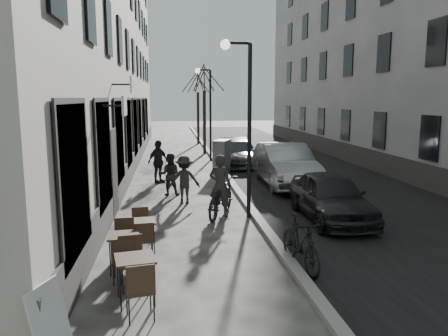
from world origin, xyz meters
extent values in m
plane|color=#3B3835|center=(0.00, 0.00, 0.00)|extent=(120.00, 120.00, 0.00)
cube|color=black|center=(3.85, 16.00, 0.00)|extent=(7.30, 60.00, 0.00)
cube|color=gray|center=(0.20, 16.00, 0.06)|extent=(0.25, 60.00, 0.12)
cube|color=#ACA191|center=(-6.00, 16.50, 8.00)|extent=(4.00, 35.00, 16.00)
cube|color=slate|center=(9.50, 16.50, 8.00)|extent=(4.00, 35.00, 16.00)
cylinder|color=black|center=(0.00, 6.00, 2.50)|extent=(0.12, 0.12, 5.00)
cylinder|color=black|center=(-0.35, 6.00, 5.00)|extent=(0.70, 0.08, 0.08)
sphere|color=#FFF2CC|center=(-0.70, 6.00, 4.95)|extent=(0.28, 0.28, 0.28)
cylinder|color=black|center=(0.00, 18.00, 2.50)|extent=(0.12, 0.12, 5.00)
cylinder|color=black|center=(-0.35, 18.00, 5.00)|extent=(0.70, 0.08, 0.08)
sphere|color=#FFF2CC|center=(-0.70, 18.00, 4.95)|extent=(0.28, 0.28, 0.28)
cylinder|color=black|center=(-0.10, 21.00, 1.95)|extent=(0.20, 0.20, 3.90)
cylinder|color=black|center=(-0.10, 27.00, 1.95)|extent=(0.20, 0.20, 3.90)
cube|color=black|center=(-2.91, 0.88, 0.79)|extent=(0.77, 0.77, 0.04)
cylinder|color=black|center=(-3.13, 0.56, 0.38)|extent=(0.03, 0.03, 0.77)
cylinder|color=black|center=(-2.58, 0.66, 0.38)|extent=(0.03, 0.03, 0.77)
cylinder|color=black|center=(-3.23, 1.10, 0.38)|extent=(0.03, 0.03, 0.77)
cylinder|color=black|center=(-2.68, 1.20, 0.38)|extent=(0.03, 0.03, 0.77)
cube|color=black|center=(-3.25, 2.34, 0.74)|extent=(0.67, 0.67, 0.04)
cylinder|color=black|center=(-3.49, 2.06, 0.36)|extent=(0.02, 0.02, 0.72)
cylinder|color=black|center=(-2.97, 2.10, 0.36)|extent=(0.02, 0.02, 0.72)
cylinder|color=black|center=(-3.53, 2.58, 0.36)|extent=(0.02, 0.02, 0.72)
cylinder|color=black|center=(-3.01, 2.62, 0.36)|extent=(0.02, 0.02, 0.72)
cube|color=black|center=(-2.95, 3.45, 0.71)|extent=(0.66, 0.66, 0.04)
cylinder|color=black|center=(-3.16, 3.18, 0.35)|extent=(0.02, 0.02, 0.69)
cylinder|color=black|center=(-2.67, 3.24, 0.35)|extent=(0.02, 0.02, 0.69)
cylinder|color=black|center=(-3.22, 3.67, 0.35)|extent=(0.02, 0.02, 0.69)
cylinder|color=black|center=(-2.73, 3.73, 0.35)|extent=(0.02, 0.02, 0.69)
cube|color=silver|center=(-3.85, -0.87, 0.59)|extent=(0.49, 0.72, 1.11)
cube|color=#5E5E60|center=(0.10, 13.52, 0.79)|extent=(0.95, 1.19, 1.58)
imported|color=black|center=(-0.82, 6.21, 0.57)|extent=(1.55, 2.29, 1.14)
imported|color=#282623|center=(-0.82, 6.21, 0.93)|extent=(0.80, 0.68, 1.86)
imported|color=black|center=(-2.30, 9.31, 0.76)|extent=(0.82, 0.69, 1.52)
imported|color=black|center=(-1.82, 7.97, 0.80)|extent=(1.05, 0.62, 1.61)
imported|color=black|center=(-2.78, 11.70, 0.89)|extent=(1.05, 1.03, 1.78)
imported|color=black|center=(2.30, 5.44, 0.69)|extent=(1.67, 4.07, 1.38)
imported|color=gray|center=(2.30, 10.52, 0.84)|extent=(1.81, 5.10, 1.68)
imported|color=#3A3E45|center=(1.28, 15.84, 0.66)|extent=(1.90, 4.58, 1.32)
imported|color=black|center=(0.35, 2.00, 0.55)|extent=(0.73, 1.88, 1.10)
camera|label=1|loc=(-2.27, -6.35, 3.50)|focal=35.00mm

